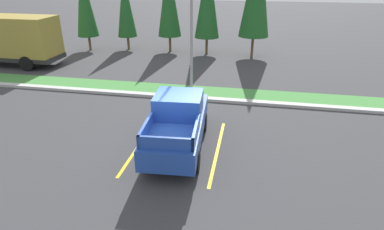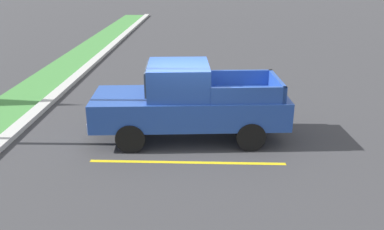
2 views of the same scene
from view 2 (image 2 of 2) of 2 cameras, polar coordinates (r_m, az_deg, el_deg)
The scene contains 5 objects.
ground_plane at distance 11.24m, azimuth -0.51°, elevation -3.62°, with size 120.00×120.00×0.00m, color #38383A.
parking_line_near at distance 10.07m, azimuth -0.65°, elevation -6.63°, with size 0.12×4.80×0.01m, color yellow.
parking_line_far at distance 12.90m, azimuth -0.03°, elevation -0.34°, with size 0.12×4.80×0.01m, color yellow.
curb_strip at distance 12.46m, azimuth -24.17°, elevation -2.66°, with size 56.00×0.40×0.15m, color #B2B2AD.
pickup_truck_main at distance 11.09m, azimuth -0.57°, elevation 1.81°, with size 2.26×5.35×2.10m.
Camera 2 is at (-10.25, -0.46, 4.60)m, focal length 38.24 mm.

